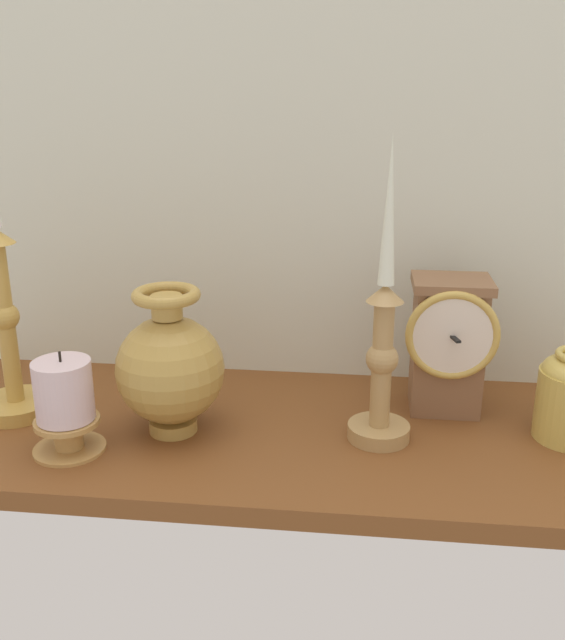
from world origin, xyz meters
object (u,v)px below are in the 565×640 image
(candlestick_tall_left, at_px, (3,315))
(pillar_candle_front, at_px, (65,405))
(mantel_clock, at_px, (448,343))
(brass_vase_bulbous, at_px, (170,367))
(candlestick_tall_center, at_px, (382,352))

(candlestick_tall_left, relative_size, pillar_candle_front, 3.64)
(mantel_clock, xyz_separation_m, brass_vase_bulbous, (-0.34, -0.10, -0.01))
(mantel_clock, distance_m, pillar_candle_front, 0.47)
(candlestick_tall_center, height_order, pillar_candle_front, candlestick_tall_center)
(pillar_candle_front, bearing_deg, brass_vase_bulbous, 29.69)
(mantel_clock, xyz_separation_m, candlestick_tall_center, (-0.09, -0.09, 0.02))
(candlestick_tall_left, xyz_separation_m, brass_vase_bulbous, (0.22, -0.02, -0.05))
(candlestick_tall_left, distance_m, candlestick_tall_center, 0.47)
(candlestick_tall_left, bearing_deg, candlestick_tall_center, -1.61)
(candlestick_tall_left, xyz_separation_m, candlestick_tall_center, (0.47, -0.01, -0.02))
(candlestick_tall_center, bearing_deg, candlestick_tall_left, 178.39)
(mantel_clock, bearing_deg, pillar_candle_front, -160.26)
(brass_vase_bulbous, bearing_deg, mantel_clock, 16.24)
(candlestick_tall_center, relative_size, pillar_candle_front, 2.91)
(candlestick_tall_left, distance_m, brass_vase_bulbous, 0.22)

